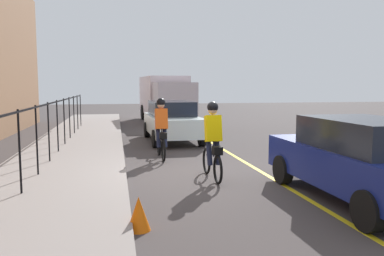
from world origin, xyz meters
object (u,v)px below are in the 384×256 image
at_px(cyclist_follow, 213,141).
at_px(parked_sedan_rear, 172,120).
at_px(cyclist_lead, 161,129).
at_px(patrol_sedan, 361,158).
at_px(box_truck_background, 166,96).
at_px(traffic_cone_near, 139,214).

bearing_deg(cyclist_follow, parked_sedan_rear, -0.56).
height_order(cyclist_lead, cyclist_follow, same).
height_order(patrol_sedan, box_truck_background, box_truck_background).
distance_m(cyclist_lead, traffic_cone_near, 5.94).
height_order(cyclist_lead, box_truck_background, box_truck_background).
bearing_deg(patrol_sedan, parked_sedan_rear, 14.02).
bearing_deg(patrol_sedan, cyclist_follow, 45.49).
height_order(cyclist_follow, traffic_cone_near, cyclist_follow).
bearing_deg(box_truck_background, cyclist_follow, -6.99).
relative_size(cyclist_lead, parked_sedan_rear, 0.41).
distance_m(patrol_sedan, traffic_cone_near, 4.30).
relative_size(cyclist_follow, traffic_cone_near, 3.50).
distance_m(parked_sedan_rear, box_truck_background, 8.86).
bearing_deg(cyclist_lead, parked_sedan_rear, -13.49).
height_order(cyclist_follow, patrol_sedan, cyclist_follow).
height_order(parked_sedan_rear, traffic_cone_near, parked_sedan_rear).
distance_m(patrol_sedan, box_truck_background, 17.71).
xyz_separation_m(cyclist_lead, traffic_cone_near, (-5.82, 1.01, -0.65)).
bearing_deg(cyclist_follow, traffic_cone_near, 146.75).
height_order(cyclist_follow, box_truck_background, box_truck_background).
xyz_separation_m(cyclist_lead, box_truck_background, (12.56, -1.71, 0.64)).
bearing_deg(traffic_cone_near, cyclist_follow, -32.52).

